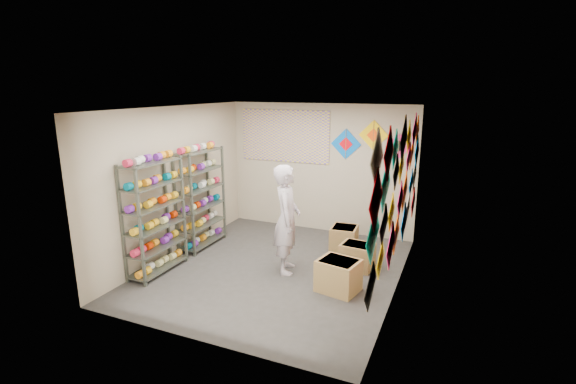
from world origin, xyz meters
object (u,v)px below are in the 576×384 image
at_px(shelf_rack_front, 155,218).
at_px(carton_b, 357,256).
at_px(carton_c, 344,238).
at_px(shopkeeper, 287,219).
at_px(shelf_rack_back, 201,198).
at_px(carton_a, 338,275).

relative_size(shelf_rack_front, carton_b, 3.57).
bearing_deg(carton_b, carton_c, 126.47).
xyz_separation_m(shelf_rack_front, carton_b, (3.04, 1.44, -0.73)).
relative_size(shopkeeper, carton_b, 3.42).
xyz_separation_m(shelf_rack_back, carton_a, (2.98, -0.77, -0.70)).
bearing_deg(carton_b, shopkeeper, -146.73).
height_order(shelf_rack_back, shopkeeper, shelf_rack_back).
distance_m(carton_a, carton_b, 0.91).
relative_size(carton_a, carton_c, 1.13).
distance_m(shelf_rack_back, carton_c, 2.84).
height_order(shelf_rack_back, carton_c, shelf_rack_back).
bearing_deg(shelf_rack_front, shelf_rack_back, 90.00).
xyz_separation_m(shelf_rack_front, carton_a, (2.98, 0.53, -0.70)).
xyz_separation_m(carton_a, carton_c, (-0.37, 1.63, -0.02)).
xyz_separation_m(carton_a, carton_b, (0.06, 0.91, -0.03)).
bearing_deg(shelf_rack_back, shelf_rack_front, -90.00).
height_order(shelf_rack_front, shopkeeper, shelf_rack_front).
bearing_deg(shelf_rack_back, carton_c, 18.30).
xyz_separation_m(shelf_rack_front, carton_c, (2.61, 2.16, -0.72)).
relative_size(shopkeeper, carton_a, 3.08).
relative_size(carton_b, carton_c, 1.02).
distance_m(shopkeeper, carton_c, 1.59).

